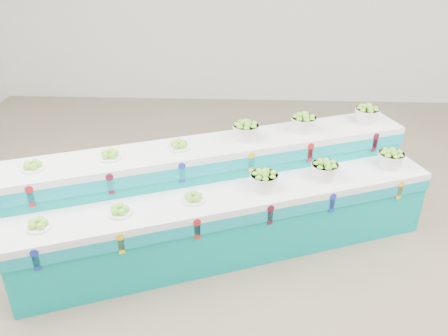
{
  "coord_description": "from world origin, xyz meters",
  "views": [
    {
      "loc": [
        -0.54,
        -3.26,
        3.07
      ],
      "look_at": [
        -0.72,
        0.74,
        0.87
      ],
      "focal_mm": 37.41,
      "sensor_mm": 36.0,
      "label": 1
    }
  ],
  "objects_px": {
    "display_stand": "(224,199)",
    "plate_upper_mid": "(109,154)",
    "basket_lower_left": "(264,180)",
    "basket_upper_right": "(367,114)"
  },
  "relations": [
    {
      "from": "plate_upper_mid",
      "to": "basket_lower_left",
      "type": "bearing_deg",
      "value": 0.25
    },
    {
      "from": "display_stand",
      "to": "plate_upper_mid",
      "type": "bearing_deg",
      "value": 166.29
    },
    {
      "from": "plate_upper_mid",
      "to": "basket_upper_right",
      "type": "relative_size",
      "value": 0.79
    },
    {
      "from": "display_stand",
      "to": "basket_upper_right",
      "type": "distance_m",
      "value": 1.87
    },
    {
      "from": "plate_upper_mid",
      "to": "basket_upper_right",
      "type": "height_order",
      "value": "basket_upper_right"
    },
    {
      "from": "display_stand",
      "to": "basket_lower_left",
      "type": "distance_m",
      "value": 0.51
    },
    {
      "from": "basket_lower_left",
      "to": "basket_upper_right",
      "type": "relative_size",
      "value": 1.0
    },
    {
      "from": "basket_lower_left",
      "to": "basket_upper_right",
      "type": "xyz_separation_m",
      "value": [
        1.15,
        0.99,
        0.3
      ]
    },
    {
      "from": "basket_lower_left",
      "to": "basket_upper_right",
      "type": "bearing_deg",
      "value": 40.58
    },
    {
      "from": "display_stand",
      "to": "basket_upper_right",
      "type": "bearing_deg",
      "value": 8.37
    }
  ]
}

